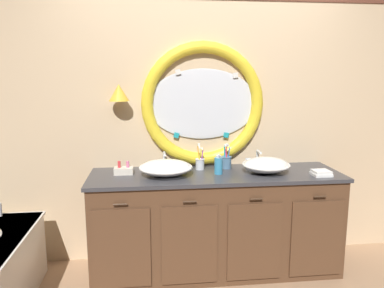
{
  "coord_description": "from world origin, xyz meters",
  "views": [
    {
      "loc": [
        -0.47,
        -2.7,
        1.65
      ],
      "look_at": [
        -0.13,
        0.25,
        1.1
      ],
      "focal_mm": 34.96,
      "sensor_mm": 36.0,
      "label": 1
    }
  ],
  "objects_px": {
    "sink_basin_right": "(266,165)",
    "soap_dispenser": "(218,165)",
    "toothbrush_holder_right": "(226,161)",
    "toiletry_basket": "(124,170)",
    "toothbrush_holder_left": "(200,163)",
    "folded_hand_towel": "(321,173)",
    "sink_basin_left": "(166,168)"
  },
  "relations": [
    {
      "from": "sink_basin_right",
      "to": "soap_dispenser",
      "type": "height_order",
      "value": "soap_dispenser"
    },
    {
      "from": "toothbrush_holder_right",
      "to": "toiletry_basket",
      "type": "distance_m",
      "value": 0.88
    },
    {
      "from": "toothbrush_holder_left",
      "to": "folded_hand_towel",
      "type": "bearing_deg",
      "value": -18.29
    },
    {
      "from": "sink_basin_left",
      "to": "toothbrush_holder_right",
      "type": "distance_m",
      "value": 0.56
    },
    {
      "from": "sink_basin_left",
      "to": "soap_dispenser",
      "type": "distance_m",
      "value": 0.43
    },
    {
      "from": "toothbrush_holder_right",
      "to": "sink_basin_left",
      "type": "bearing_deg",
      "value": -161.38
    },
    {
      "from": "toothbrush_holder_left",
      "to": "toiletry_basket",
      "type": "height_order",
      "value": "toothbrush_holder_left"
    },
    {
      "from": "toothbrush_holder_left",
      "to": "toiletry_basket",
      "type": "distance_m",
      "value": 0.65
    },
    {
      "from": "toothbrush_holder_right",
      "to": "folded_hand_towel",
      "type": "height_order",
      "value": "toothbrush_holder_right"
    },
    {
      "from": "toothbrush_holder_left",
      "to": "toothbrush_holder_right",
      "type": "bearing_deg",
      "value": 2.73
    },
    {
      "from": "soap_dispenser",
      "to": "sink_basin_right",
      "type": "bearing_deg",
      "value": -0.32
    },
    {
      "from": "folded_hand_towel",
      "to": "toiletry_basket",
      "type": "relative_size",
      "value": 0.94
    },
    {
      "from": "soap_dispenser",
      "to": "toothbrush_holder_right",
      "type": "bearing_deg",
      "value": 59.93
    },
    {
      "from": "toothbrush_holder_right",
      "to": "soap_dispenser",
      "type": "relative_size",
      "value": 1.33
    },
    {
      "from": "sink_basin_left",
      "to": "sink_basin_right",
      "type": "bearing_deg",
      "value": 0.0
    },
    {
      "from": "toothbrush_holder_right",
      "to": "toothbrush_holder_left",
      "type": "bearing_deg",
      "value": -177.27
    },
    {
      "from": "toothbrush_holder_right",
      "to": "soap_dispenser",
      "type": "distance_m",
      "value": 0.21
    },
    {
      "from": "sink_basin_right",
      "to": "folded_hand_towel",
      "type": "height_order",
      "value": "sink_basin_right"
    },
    {
      "from": "sink_basin_right",
      "to": "toiletry_basket",
      "type": "height_order",
      "value": "sink_basin_right"
    },
    {
      "from": "toiletry_basket",
      "to": "toothbrush_holder_left",
      "type": "bearing_deg",
      "value": 7.03
    },
    {
      "from": "sink_basin_left",
      "to": "toothbrush_holder_right",
      "type": "bearing_deg",
      "value": 18.62
    },
    {
      "from": "sink_basin_left",
      "to": "toiletry_basket",
      "type": "xyz_separation_m",
      "value": [
        -0.34,
        0.09,
        -0.04
      ]
    },
    {
      "from": "sink_basin_left",
      "to": "toiletry_basket",
      "type": "height_order",
      "value": "sink_basin_left"
    },
    {
      "from": "toothbrush_holder_right",
      "to": "soap_dispenser",
      "type": "bearing_deg",
      "value": -120.07
    },
    {
      "from": "sink_basin_left",
      "to": "folded_hand_towel",
      "type": "height_order",
      "value": "sink_basin_left"
    },
    {
      "from": "sink_basin_right",
      "to": "toiletry_basket",
      "type": "bearing_deg",
      "value": 175.63
    },
    {
      "from": "sink_basin_left",
      "to": "soap_dispenser",
      "type": "relative_size",
      "value": 2.59
    },
    {
      "from": "sink_basin_left",
      "to": "folded_hand_towel",
      "type": "xyz_separation_m",
      "value": [
        1.25,
        -0.14,
        -0.05
      ]
    },
    {
      "from": "toothbrush_holder_right",
      "to": "toiletry_basket",
      "type": "bearing_deg",
      "value": -174.11
    },
    {
      "from": "sink_basin_right",
      "to": "toothbrush_holder_left",
      "type": "height_order",
      "value": "toothbrush_holder_left"
    },
    {
      "from": "soap_dispenser",
      "to": "folded_hand_towel",
      "type": "relative_size",
      "value": 1.15
    },
    {
      "from": "sink_basin_left",
      "to": "toothbrush_holder_right",
      "type": "xyz_separation_m",
      "value": [
        0.53,
        0.18,
        -0.0
      ]
    }
  ]
}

